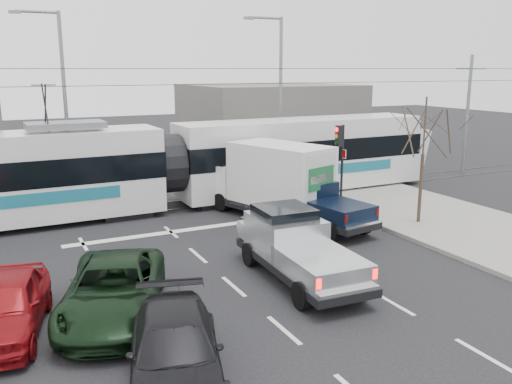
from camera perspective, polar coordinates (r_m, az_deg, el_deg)
name	(u,v)px	position (r m, az deg, el deg)	size (l,w,h in m)	color
ground	(285,277)	(16.73, 3.03, -8.91)	(120.00, 120.00, 0.00)	black
sidewalk_right	(493,235)	(22.30, 23.71, -4.20)	(6.00, 60.00, 0.15)	gray
rails	(180,205)	(25.50, -8.01, -1.31)	(60.00, 1.60, 0.03)	#33302D
building_right	(269,117)	(42.52, 1.38, 7.87)	(12.00, 10.00, 5.00)	slate
bare_tree	(424,132)	(22.25, 17.31, 6.07)	(2.40, 2.40, 5.00)	#47382B
traffic_signal	(340,147)	(24.74, 8.87, 4.67)	(0.44, 0.44, 3.60)	black
street_lamp_near	(278,88)	(31.34, 2.30, 10.87)	(2.38, 0.25, 9.00)	slate
street_lamp_far	(61,90)	(29.74, -19.88, 10.02)	(2.38, 0.25, 9.00)	slate
catenary	(177,121)	(24.84, -8.29, 7.37)	(60.00, 0.20, 7.00)	black
tram	(167,165)	(24.55, -9.34, 2.79)	(27.33, 3.23, 5.57)	silver
silver_pickup	(295,245)	(16.44, 4.08, -5.59)	(2.23, 5.66, 2.02)	black
box_truck	(271,181)	(22.97, 1.55, 1.21)	(4.07, 6.69, 3.16)	black
navy_pickup	(315,201)	(21.73, 6.18, -0.99)	(2.55, 5.16, 2.08)	black
green_car	(114,290)	(14.42, -14.73, -9.92)	(2.38, 5.17, 1.44)	black
red_car	(5,306)	(14.37, -24.92, -10.79)	(1.72, 4.27, 1.46)	maroon
dark_car	(175,351)	(11.45, -8.54, -16.19)	(1.87, 4.61, 1.34)	black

